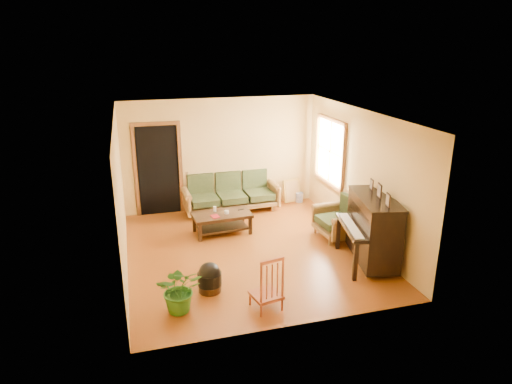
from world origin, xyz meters
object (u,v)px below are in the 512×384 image
object	(u,v)px
red_chair	(266,282)
potted_plant	(180,289)
piano	(373,231)
footstool	(210,281)
armchair	(337,216)
ceramic_crock	(299,197)
coffee_table	(222,223)
sofa	(231,192)

from	to	relation	value
red_chair	potted_plant	size ratio (longest dim) A/B	1.21
piano	footstool	world-z (taller)	piano
armchair	ceramic_crock	size ratio (longest dim) A/B	3.73
armchair	piano	size ratio (longest dim) A/B	0.63
red_chair	coffee_table	bearing A→B (deg)	79.30
footstool	potted_plant	bearing A→B (deg)	-139.77
footstool	ceramic_crock	bearing A→B (deg)	50.92
ceramic_crock	footstool	bearing A→B (deg)	-129.08
armchair	red_chair	world-z (taller)	armchair
armchair	piano	bearing A→B (deg)	-88.82
coffee_table	ceramic_crock	size ratio (longest dim) A/B	4.94
red_chair	ceramic_crock	distance (m)	4.81
sofa	piano	world-z (taller)	piano
sofa	footstool	xyz separation A→B (m)	(-1.15, -3.43, -0.28)
coffee_table	ceramic_crock	world-z (taller)	coffee_table
red_chair	potted_plant	distance (m)	1.27
sofa	potted_plant	world-z (taller)	sofa
sofa	footstool	world-z (taller)	sofa
sofa	coffee_table	distance (m)	1.32
coffee_table	piano	size ratio (longest dim) A/B	0.84
coffee_table	ceramic_crock	distance (m)	2.61
footstool	ceramic_crock	size ratio (longest dim) A/B	1.61
armchair	potted_plant	world-z (taller)	armchair
footstool	ceramic_crock	xyz separation A→B (m)	(2.90, 3.57, -0.06)
sofa	piano	size ratio (longest dim) A/B	1.54
coffee_table	piano	distance (m)	3.12
piano	red_chair	distance (m)	2.42
coffee_table	red_chair	distance (m)	2.94
armchair	potted_plant	xyz separation A→B (m)	(-3.38, -1.82, -0.08)
coffee_table	potted_plant	size ratio (longest dim) A/B	1.62
ceramic_crock	piano	bearing A→B (deg)	-88.78
piano	footstool	bearing A→B (deg)	-164.52
footstool	sofa	bearing A→B (deg)	71.53
ceramic_crock	potted_plant	world-z (taller)	potted_plant
ceramic_crock	potted_plant	bearing A→B (deg)	-130.44
coffee_table	piano	world-z (taller)	piano
coffee_table	armchair	distance (m)	2.36
red_chair	potted_plant	xyz separation A→B (m)	(-1.24, 0.27, -0.08)
potted_plant	sofa	bearing A→B (deg)	66.76
footstool	armchair	bearing A→B (deg)	25.89
coffee_table	piano	xyz separation A→B (m)	(2.31, -2.05, 0.41)
sofa	armchair	xyz separation A→B (m)	(1.72, -2.04, -0.02)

